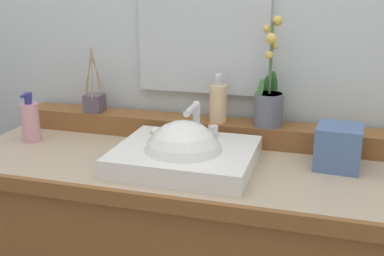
{
  "coord_description": "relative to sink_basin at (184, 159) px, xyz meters",
  "views": [
    {
      "loc": [
        0.38,
        -1.34,
        1.43
      ],
      "look_at": [
        -0.01,
        -0.02,
        1.0
      ],
      "focal_mm": 44.85,
      "sensor_mm": 36.0,
      "label": 1
    }
  ],
  "objects": [
    {
      "name": "wall_back",
      "position": [
        0.02,
        0.45,
        0.43
      ],
      "size": [
        3.41,
        0.2,
        2.7
      ],
      "primitive_type": "cube",
      "color": "silver",
      "rests_on": "ground"
    },
    {
      "name": "back_ledge",
      "position": [
        0.02,
        0.27,
        0.01
      ],
      "size": [
        1.41,
        0.11,
        0.07
      ],
      "primitive_type": "cube",
      "color": "brown",
      "rests_on": "vanity_cabinet"
    },
    {
      "name": "sink_basin",
      "position": [
        0.0,
        0.0,
        0.0
      ],
      "size": [
        0.41,
        0.35,
        0.27
      ],
      "color": "white",
      "rests_on": "vanity_cabinet"
    },
    {
      "name": "soap_bar",
      "position": [
        -0.11,
        0.11,
        0.05
      ],
      "size": [
        0.07,
        0.04,
        0.02
      ],
      "primitive_type": "ellipsoid",
      "color": "silver",
      "rests_on": "sink_basin"
    },
    {
      "name": "potted_plant",
      "position": [
        0.21,
        0.26,
        0.13
      ],
      "size": [
        0.1,
        0.12,
        0.36
      ],
      "color": "#565C68",
      "rests_on": "back_ledge"
    },
    {
      "name": "soap_dispenser",
      "position": [
        0.04,
        0.26,
        0.11
      ],
      "size": [
        0.06,
        0.06,
        0.16
      ],
      "color": "#DCB786",
      "rests_on": "back_ledge"
    },
    {
      "name": "reed_diffuser",
      "position": [
        -0.42,
        0.26,
        0.08
      ],
      "size": [
        0.1,
        0.09,
        0.24
      ],
      "color": "#534958",
      "rests_on": "back_ledge"
    },
    {
      "name": "lotion_bottle",
      "position": [
        -0.58,
        0.09,
        0.05
      ],
      "size": [
        0.06,
        0.06,
        0.17
      ],
      "color": "#D393A0",
      "rests_on": "vanity_cabinet"
    },
    {
      "name": "tissue_box",
      "position": [
        0.44,
        0.13,
        0.04
      ],
      "size": [
        0.14,
        0.14,
        0.13
      ],
      "primitive_type": "cube",
      "rotation": [
        0.0,
        0.0,
        -0.08
      ],
      "color": "#4B6797",
      "rests_on": "vanity_cabinet"
    },
    {
      "name": "mirror",
      "position": [
        -0.04,
        0.34,
        0.43
      ],
      "size": [
        0.46,
        0.02,
        0.6
      ],
      "primitive_type": "cube",
      "color": "silver"
    }
  ]
}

